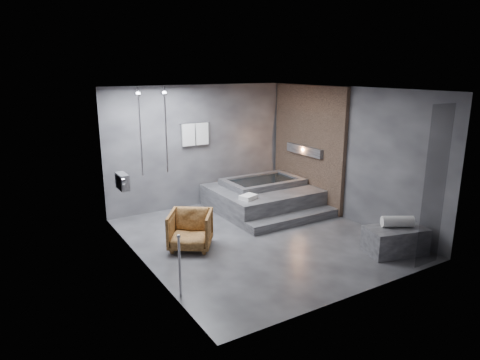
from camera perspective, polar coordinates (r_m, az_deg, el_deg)
room at (r=8.22m, az=4.04°, el=4.67°), size 5.00×5.04×2.82m
tub_deck at (r=9.90m, az=2.96°, el=-2.40°), size 2.20×2.00×0.50m
tub_step at (r=9.05m, az=7.15°, el=-5.24°), size 2.20×0.36×0.18m
concrete_bench at (r=8.05m, az=19.98°, el=-7.55°), size 1.14×0.81×0.46m
driftwood_chair at (r=7.78m, az=-6.63°, el=-6.63°), size 1.03×1.04×0.69m
rolled_towel at (r=7.99m, az=20.26°, el=-5.22°), size 0.57×0.45×0.20m
deck_towel at (r=8.95m, az=1.14°, el=-2.29°), size 0.41×0.35×0.09m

